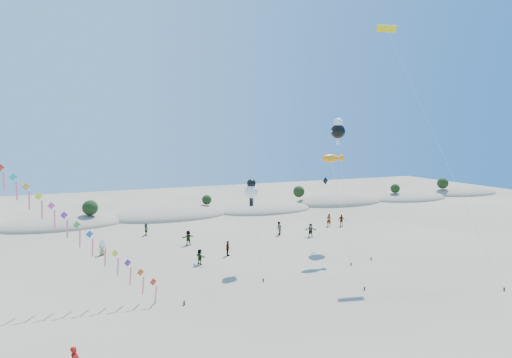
% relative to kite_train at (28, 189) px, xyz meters
% --- Properties ---
extents(ground, '(160.00, 160.00, 0.00)m').
position_rel_kite_train_xyz_m(ground, '(17.15, -15.20, -8.90)').
color(ground, '#7E7257').
rests_on(ground, ground).
extents(dune_ridge, '(145.30, 11.49, 5.57)m').
position_rel_kite_train_xyz_m(dune_ridge, '(18.21, 29.93, -8.79)').
color(dune_ridge, gray).
rests_on(dune_ridge, ground).
extents(kite_train, '(20.29, 10.55, 17.13)m').
position_rel_kite_train_xyz_m(kite_train, '(0.00, 0.00, 0.00)').
color(kite_train, '#3F2D1E').
rests_on(kite_train, ground).
extents(fish_kite, '(4.85, 11.21, 10.97)m').
position_rel_kite_train_xyz_m(fish_kite, '(29.09, 2.17, 1.58)').
color(fish_kite, '#3F2D1E').
rests_on(fish_kite, ground).
extents(cartoon_kite_low, '(1.58, 5.61, 8.74)m').
position_rel_kite_train_xyz_m(cartoon_kite_low, '(19.38, 1.62, -1.27)').
color(cartoon_kite_low, '#3F2D1E').
rests_on(cartoon_kite_low, ground).
extents(cartoon_kite_high, '(5.65, 10.60, 15.04)m').
position_rel_kite_train_xyz_m(cartoon_kite_high, '(33.10, 7.21, 4.71)').
color(cartoon_kite_high, '#3F2D1E').
rests_on(cartoon_kite_high, ground).
extents(parafoil_kite, '(2.88, 14.47, 24.67)m').
position_rel_kite_train_xyz_m(parafoil_kite, '(34.66, 0.41, 14.75)').
color(parafoil_kite, '#3F2D1E').
rests_on(parafoil_kite, ground).
extents(dark_kite, '(1.25, 8.09, 8.02)m').
position_rel_kite_train_xyz_m(dark_kite, '(31.02, 3.91, -3.52)').
color(dark_kite, '#3F2D1E').
rests_on(dark_kite, ground).
extents(beachgoers, '(33.11, 16.17, 1.80)m').
position_rel_kite_train_xyz_m(beachgoers, '(21.50, 10.87, -8.07)').
color(beachgoers, slate).
rests_on(beachgoers, ground).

